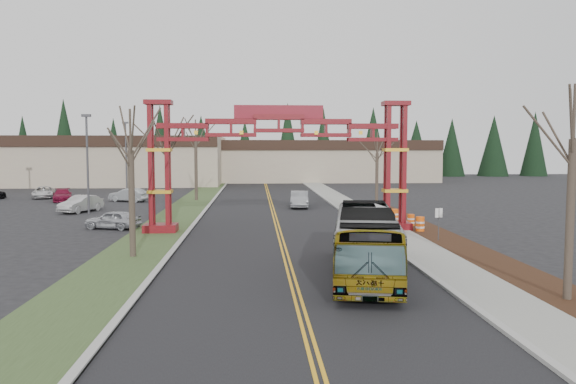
{
  "coord_description": "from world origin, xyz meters",
  "views": [
    {
      "loc": [
        -1.59,
        -20.03,
        5.73
      ],
      "look_at": [
        0.33,
        12.85,
        3.14
      ],
      "focal_mm": 35.0,
      "sensor_mm": 36.0,
      "label": 1
    }
  ],
  "objects": [
    {
      "name": "barrel_mid",
      "position": [
        9.65,
        19.65,
        0.47
      ],
      "size": [
        0.51,
        0.51,
        0.95
      ],
      "color": "#F95C0D",
      "rests_on": "ground"
    },
    {
      "name": "bare_tree_median_far",
      "position": [
        -8.0,
        41.1,
        6.46
      ],
      "size": [
        3.44,
        3.44,
        8.78
      ],
      "color": "#382D26",
      "rests_on": "ground"
    },
    {
      "name": "bare_tree_right_near",
      "position": [
        10.0,
        -0.15,
        6.0
      ],
      "size": [
        3.04,
        3.04,
        8.05
      ],
      "color": "#382D26",
      "rests_on": "ground"
    },
    {
      "name": "barrel_south",
      "position": [
        9.53,
        17.0,
        0.55
      ],
      "size": [
        0.59,
        0.59,
        1.09
      ],
      "color": "#F95C0D",
      "rests_on": "ground"
    },
    {
      "name": "conifer_treeline",
      "position": [
        0.25,
        92.0,
        6.49
      ],
      "size": [
        116.1,
        5.6,
        13.0
      ],
      "color": "black",
      "rests_on": "ground"
    },
    {
      "name": "curb_left",
      "position": [
        -6.15,
        25.0,
        0.07
      ],
      "size": [
        0.3,
        110.0,
        0.15
      ],
      "primitive_type": "cube",
      "color": "#AAA9A4",
      "rests_on": "ground"
    },
    {
      "name": "gateway_arch",
      "position": [
        0.0,
        18.0,
        5.98
      ],
      "size": [
        18.2,
        1.6,
        8.9
      ],
      "color": "#5B0B17",
      "rests_on": "ground"
    },
    {
      "name": "light_pole_far",
      "position": [
        -19.78,
        60.3,
        5.43
      ],
      "size": [
        0.81,
        0.41,
        9.39
      ],
      "color": "#3F3F44",
      "rests_on": "ground"
    },
    {
      "name": "parked_car_near_b",
      "position": [
        -17.17,
        30.77,
        0.75
      ],
      "size": [
        3.17,
        4.82,
        1.5
      ],
      "primitive_type": "imported",
      "rotation": [
        0.0,
        0.0,
        -0.38
      ],
      "color": "silver",
      "rests_on": "ground"
    },
    {
      "name": "retail_building_east",
      "position": [
        10.0,
        79.95,
        3.51
      ],
      "size": [
        38.0,
        20.3,
        7.0
      ],
      "color": "tan",
      "rests_on": "ground"
    },
    {
      "name": "lane_line_right",
      "position": [
        0.12,
        25.0,
        0.03
      ],
      "size": [
        0.12,
        100.0,
        0.01
      ],
      "primitive_type": "cube",
      "color": "gold",
      "rests_on": "road"
    },
    {
      "name": "transit_bus",
      "position": [
        3.33,
        4.51,
        1.54
      ],
      "size": [
        4.4,
        11.31,
        3.07
      ],
      "primitive_type": "imported",
      "rotation": [
        0.0,
        0.0,
        -0.17
      ],
      "color": "#96989D",
      "rests_on": "ground"
    },
    {
      "name": "parked_car_near_a",
      "position": [
        -11.68,
        20.0,
        0.67
      ],
      "size": [
        4.23,
        2.67,
        1.34
      ],
      "primitive_type": "imported",
      "rotation": [
        0.0,
        0.0,
        4.41
      ],
      "color": "#B4B6BC",
      "rests_on": "ground"
    },
    {
      "name": "parked_car_far_b",
      "position": [
        -25.83,
        45.48,
        0.66
      ],
      "size": [
        3.36,
        5.16,
        1.32
      ],
      "primitive_type": "imported",
      "rotation": [
        0.0,
        0.0,
        0.27
      ],
      "color": "silver",
      "rests_on": "ground"
    },
    {
      "name": "curb_right",
      "position": [
        6.15,
        25.0,
        0.07
      ],
      "size": [
        0.3,
        110.0,
        0.15
      ],
      "primitive_type": "cube",
      "color": "#AAA9A4",
      "rests_on": "ground"
    },
    {
      "name": "barrel_north",
      "position": [
        9.03,
        21.82,
        0.54
      ],
      "size": [
        0.59,
        0.59,
        1.09
      ],
      "color": "#F95C0D",
      "rests_on": "ground"
    },
    {
      "name": "road",
      "position": [
        0.0,
        25.0,
        0.01
      ],
      "size": [
        12.0,
        110.0,
        0.02
      ],
      "primitive_type": "cube",
      "color": "black",
      "rests_on": "ground"
    },
    {
      "name": "ground",
      "position": [
        0.0,
        0.0,
        0.0
      ],
      "size": [
        200.0,
        200.0,
        0.0
      ],
      "primitive_type": "plane",
      "color": "black",
      "rests_on": "ground"
    },
    {
      "name": "street_sign",
      "position": [
        9.53,
        13.2,
        1.5
      ],
      "size": [
        0.47,
        0.12,
        2.08
      ],
      "color": "#3F3F44",
      "rests_on": "ground"
    },
    {
      "name": "bare_tree_right_far",
      "position": [
        10.0,
        32.85,
        5.19
      ],
      "size": [
        2.96,
        2.96,
        7.17
      ],
      "color": "#382D26",
      "rests_on": "ground"
    },
    {
      "name": "sidewalk_right",
      "position": [
        7.6,
        25.0,
        0.08
      ],
      "size": [
        2.6,
        110.0,
        0.14
      ],
      "primitive_type": "cube",
      "color": "gray",
      "rests_on": "ground"
    },
    {
      "name": "light_pole_near",
      "position": [
        -16.12,
        29.51,
        4.99
      ],
      "size": [
        0.75,
        0.37,
        8.63
      ],
      "color": "#3F3F44",
      "rests_on": "ground"
    },
    {
      "name": "bare_tree_median_mid",
      "position": [
        -8.0,
        21.3,
        6.01
      ],
      "size": [
        3.42,
        3.42,
        8.31
      ],
      "color": "#382D26",
      "rests_on": "ground"
    },
    {
      "name": "bare_tree_median_near",
      "position": [
        -8.0,
        9.36,
        5.57
      ],
      "size": [
        3.23,
        3.23,
        7.73
      ],
      "color": "#382D26",
      "rests_on": "ground"
    },
    {
      "name": "retail_building_west",
      "position": [
        -30.0,
        71.96,
        3.76
      ],
      "size": [
        46.0,
        22.3,
        7.5
      ],
      "color": "tan",
      "rests_on": "ground"
    },
    {
      "name": "parked_car_far_a",
      "position": [
        -15.09,
        40.53,
        0.72
      ],
      "size": [
        4.59,
        3.1,
        1.43
      ],
      "primitive_type": "imported",
      "rotation": [
        0.0,
        0.0,
        4.31
      ],
      "color": "#B6BCBF",
      "rests_on": "ground"
    },
    {
      "name": "lane_line_left",
      "position": [
        -0.12,
        25.0,
        0.03
      ],
      "size": [
        0.12,
        100.0,
        0.01
      ],
      "primitive_type": "cube",
      "color": "gold",
      "rests_on": "road"
    },
    {
      "name": "grass_median",
      "position": [
        -8.0,
        25.0,
        0.04
      ],
      "size": [
        4.0,
        110.0,
        0.08
      ],
      "primitive_type": "cube",
      "color": "#374C26",
      "rests_on": "ground"
    },
    {
      "name": "parked_car_mid_a",
      "position": [
        -22.28,
        41.18,
        0.67
      ],
      "size": [
        3.22,
        4.96,
        1.34
      ],
      "primitive_type": "imported",
      "rotation": [
        0.0,
        0.0,
        0.32
      ],
      "color": "maroon",
      "rests_on": "ground"
    },
    {
      "name": "landscape_strip",
      "position": [
        10.2,
        10.0,
        0.06
      ],
      "size": [
        2.6,
        50.0,
        0.12
      ],
      "primitive_type": "cube",
      "color": "#311F10",
      "rests_on": "ground"
    },
    {
      "name": "silver_sedan",
      "position": [
        2.65,
        33.55,
        0.79
      ],
      "size": [
        2.04,
        4.89,
        1.57
      ],
      "primitive_type": "imported",
      "rotation": [
        0.0,
        0.0,
        -0.08
      ],
      "color": "#A5A8AD",
      "rests_on": "ground"
    }
  ]
}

